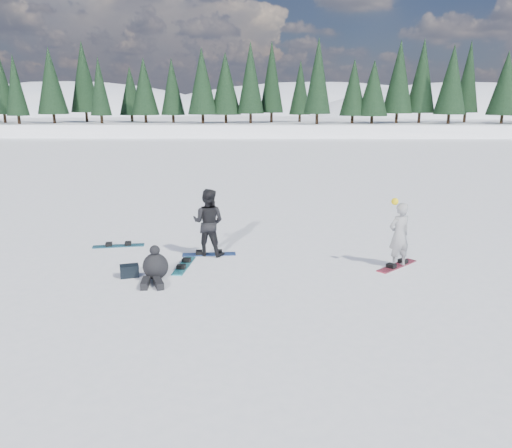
{
  "coord_description": "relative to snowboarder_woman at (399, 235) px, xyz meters",
  "views": [
    {
      "loc": [
        -0.98,
        -11.45,
        4.22
      ],
      "look_at": [
        -1.17,
        1.23,
        1.1
      ],
      "focal_mm": 35.0,
      "sensor_mm": 36.0,
      "label": 1
    }
  ],
  "objects": [
    {
      "name": "gear_bag",
      "position": [
        -6.83,
        -0.9,
        -0.72
      ],
      "size": [
        0.52,
        0.42,
        0.3
      ],
      "primitive_type": "cube",
      "rotation": [
        0.0,
        0.0,
        0.31
      ],
      "color": "black",
      "rests_on": "ground"
    },
    {
      "name": "alpine_backdrop",
      "position": [
        -14.27,
        188.07,
        -14.84
      ],
      "size": [
        412.5,
        227.0,
        53.2
      ],
      "color": "white",
      "rests_on": "ground"
    },
    {
      "name": "snowboarder_man",
      "position": [
        -5.06,
        0.94,
        0.08
      ],
      "size": [
        1.07,
        0.92,
        1.89
      ],
      "primitive_type": "imported",
      "rotation": [
        0.0,
        0.0,
        2.89
      ],
      "color": "black",
      "rests_on": "ground"
    },
    {
      "name": "seated_rider",
      "position": [
        -6.13,
        -1.16,
        -0.53
      ],
      "size": [
        0.73,
        1.09,
        0.87
      ],
      "rotation": [
        0.0,
        0.0,
        0.24
      ],
      "color": "black",
      "rests_on": "ground"
    },
    {
      "name": "snowboard_loose_a",
      "position": [
        -5.62,
        -0.08,
        -0.85
      ],
      "size": [
        0.42,
        1.52,
        0.03
      ],
      "primitive_type": "cube",
      "rotation": [
        0.0,
        0.0,
        1.48
      ],
      "color": "teal",
      "rests_on": "ground"
    },
    {
      "name": "snowboard_loose_c",
      "position": [
        -7.86,
        1.74,
        -0.85
      ],
      "size": [
        1.53,
        0.55,
        0.03
      ],
      "primitive_type": "cube",
      "rotation": [
        0.0,
        0.0,
        0.19
      ],
      "color": "#155E77",
      "rests_on": "ground"
    },
    {
      "name": "snowboard_man",
      "position": [
        -5.06,
        0.94,
        -0.85
      ],
      "size": [
        1.52,
        0.43,
        0.03
      ],
      "primitive_type": "cube",
      "rotation": [
        0.0,
        0.0,
        0.1
      ],
      "color": "navy",
      "rests_on": "ground"
    },
    {
      "name": "snowboard_woman",
      "position": [
        0.0,
        0.0,
        -0.85
      ],
      "size": [
        1.28,
        1.24,
        0.03
      ],
      "primitive_type": "cube",
      "rotation": [
        0.0,
        0.0,
        0.76
      ],
      "color": "#A02236",
      "rests_on": "ground"
    },
    {
      "name": "ground",
      "position": [
        -2.54,
        -1.09,
        -0.87
      ],
      "size": [
        420.0,
        420.0,
        0.0
      ],
      "primitive_type": "plane",
      "color": "white",
      "rests_on": "ground"
    },
    {
      "name": "snowboarder_woman",
      "position": [
        0.0,
        0.0,
        0.0
      ],
      "size": [
        0.74,
        0.63,
        1.85
      ],
      "rotation": [
        0.0,
        0.0,
        3.57
      ],
      "color": "gray",
      "rests_on": "ground"
    }
  ]
}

